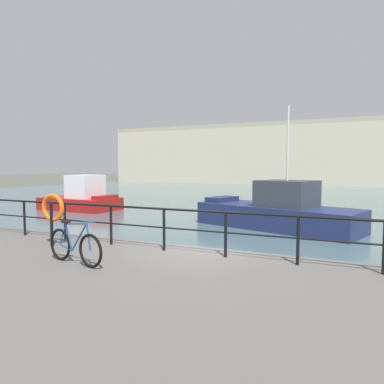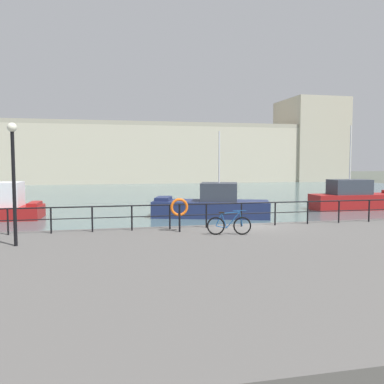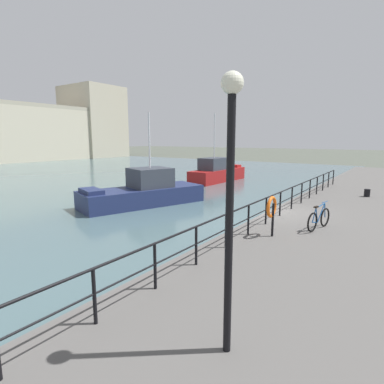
# 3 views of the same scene
# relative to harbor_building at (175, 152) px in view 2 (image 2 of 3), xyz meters

# --- Properties ---
(ground_plane) EXTENTS (240.00, 240.00, 0.00)m
(ground_plane) POSITION_rel_harbor_building_xyz_m (-6.41, -55.14, -5.45)
(ground_plane) COLOR #4C5147
(water_basin) EXTENTS (80.00, 60.00, 0.01)m
(water_basin) POSITION_rel_harbor_building_xyz_m (-6.41, -24.94, -5.45)
(water_basin) COLOR #476066
(water_basin) RESTS_ON ground_plane
(quay_promenade) EXTENTS (56.00, 13.00, 0.84)m
(quay_promenade) POSITION_rel_harbor_building_xyz_m (-6.41, -61.64, -5.03)
(quay_promenade) COLOR #565451
(quay_promenade) RESTS_ON ground_plane
(harbor_building) EXTENTS (76.93, 11.89, 15.66)m
(harbor_building) POSITION_rel_harbor_building_xyz_m (0.00, 0.00, 0.00)
(harbor_building) COLOR #C1B79E
(harbor_building) RESTS_ON ground_plane
(moored_cabin_cruiser) EXTENTS (7.38, 2.32, 6.51)m
(moored_cabin_cruiser) POSITION_rel_harbor_building_xyz_m (6.21, -44.98, -4.54)
(moored_cabin_cruiser) COLOR maroon
(moored_cabin_cruiser) RESTS_ON water_basin
(moored_small_launch) EXTENTS (5.47, 3.08, 2.40)m
(moored_small_launch) POSITION_rel_harbor_building_xyz_m (-19.55, -44.71, -4.64)
(moored_small_launch) COLOR maroon
(moored_small_launch) RESTS_ON water_basin
(moored_harbor_tender) EXTENTS (8.18, 4.98, 5.76)m
(moored_harbor_tender) POSITION_rel_harbor_building_xyz_m (-5.91, -46.71, -4.64)
(moored_harbor_tender) COLOR navy
(moored_harbor_tender) RESTS_ON water_basin
(quay_railing) EXTENTS (22.80, 0.07, 1.08)m
(quay_railing) POSITION_rel_harbor_building_xyz_m (-7.08, -55.89, -3.87)
(quay_railing) COLOR black
(quay_railing) RESTS_ON quay_promenade
(parked_bicycle) EXTENTS (1.75, 0.41, 0.98)m
(parked_bicycle) POSITION_rel_harbor_building_xyz_m (-8.26, -57.76, -4.22)
(parked_bicycle) COLOR black
(parked_bicycle) RESTS_ON quay_promenade
(life_ring_stand) EXTENTS (0.75, 0.16, 1.40)m
(life_ring_stand) POSITION_rel_harbor_building_xyz_m (-10.04, -56.61, -3.64)
(life_ring_stand) COLOR black
(life_ring_stand) RESTS_ON quay_promenade
(quay_lamp_post) EXTENTS (0.32, 0.32, 4.22)m
(quay_lamp_post) POSITION_rel_harbor_building_xyz_m (-16.09, -58.18, -1.88)
(quay_lamp_post) COLOR black
(quay_lamp_post) RESTS_ON quay_promenade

